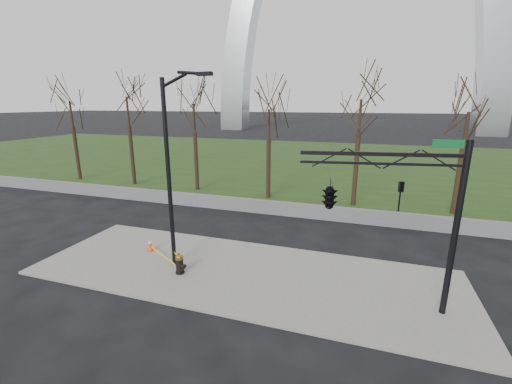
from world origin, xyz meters
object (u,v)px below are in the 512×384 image
(traffic_signal_mast, at_px, (354,195))
(street_light, at_px, (172,162))
(traffic_cone, at_px, (150,245))
(fire_hydrant, at_px, (180,264))

(traffic_signal_mast, bearing_deg, street_light, 164.11)
(traffic_cone, height_order, street_light, street_light)
(fire_hydrant, relative_size, traffic_cone, 1.53)
(fire_hydrant, height_order, street_light, street_light)
(traffic_cone, bearing_deg, fire_hydrant, -31.10)
(traffic_cone, bearing_deg, traffic_signal_mast, -10.23)
(street_light, bearing_deg, traffic_signal_mast, 2.39)
(fire_hydrant, height_order, traffic_cone, fire_hydrant)
(fire_hydrant, xyz_separation_m, traffic_signal_mast, (6.75, -0.15, 3.62))
(fire_hydrant, relative_size, street_light, 0.11)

